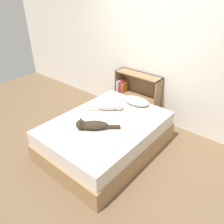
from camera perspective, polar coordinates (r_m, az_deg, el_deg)
name	(u,v)px	position (r m, az deg, el deg)	size (l,w,h in m)	color
ground_plane	(106,149)	(3.57, -1.47, -9.55)	(8.00, 8.00, 0.00)	brown
wall_back	(157,54)	(4.00, 11.59, 14.64)	(8.00, 0.06, 2.50)	silver
bed	(106,136)	(3.41, -1.53, -6.23)	(1.37, 1.88, 0.52)	#99754C
pillow	(136,101)	(3.75, 6.35, 2.90)	(0.47, 0.29, 0.10)	beige
cat_light	(111,106)	(3.52, -0.19, 1.58)	(0.45, 0.42, 0.16)	beige
cat_dark	(92,125)	(3.08, -5.37, -3.43)	(0.52, 0.47, 0.16)	#33281E
bookshelf	(137,94)	(4.30, 6.47, 4.75)	(0.92, 0.26, 0.87)	#8E6B47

